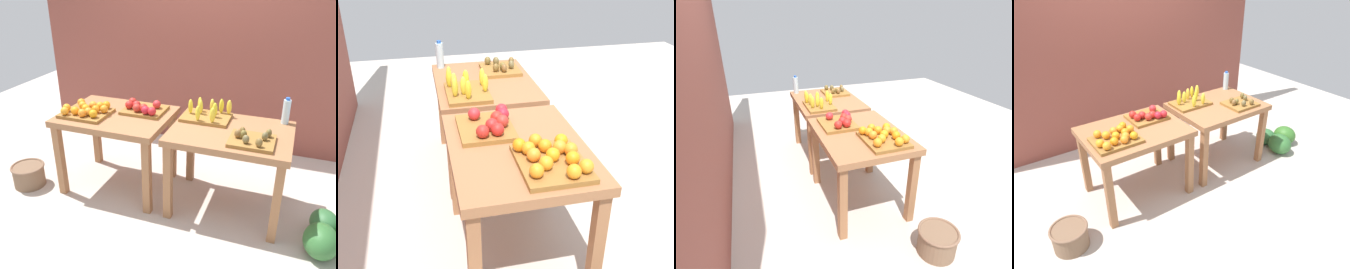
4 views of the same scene
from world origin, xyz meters
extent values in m
plane|color=beige|center=(0.00, 0.00, 0.00)|extent=(8.00, 8.00, 0.00)
cube|color=brown|center=(0.00, 1.35, 1.50)|extent=(4.40, 0.12, 3.00)
cube|color=#9A6641|center=(-0.56, 0.00, 0.76)|extent=(1.04, 0.80, 0.06)
cube|color=#9A6641|center=(-1.02, -0.34, 0.37)|extent=(0.07, 0.07, 0.73)
cube|color=#9A6641|center=(-0.10, -0.34, 0.37)|extent=(0.07, 0.07, 0.73)
cube|color=#9A6641|center=(-1.02, 0.34, 0.37)|extent=(0.07, 0.07, 0.73)
cube|color=#9A6641|center=(-0.10, 0.34, 0.37)|extent=(0.07, 0.07, 0.73)
cube|color=#9A6641|center=(0.56, 0.00, 0.76)|extent=(1.04, 0.80, 0.06)
cube|color=#9A6641|center=(0.10, -0.34, 0.37)|extent=(0.07, 0.07, 0.73)
cube|color=#9A6641|center=(1.02, -0.34, 0.37)|extent=(0.07, 0.07, 0.73)
cube|color=#9A6641|center=(0.10, 0.34, 0.37)|extent=(0.07, 0.07, 0.73)
cube|color=#9A6641|center=(1.02, 0.34, 0.37)|extent=(0.07, 0.07, 0.73)
cube|color=olive|center=(-0.81, -0.12, 0.81)|extent=(0.44, 0.36, 0.03)
sphere|color=orange|center=(-0.74, -0.19, 0.86)|extent=(0.11, 0.11, 0.08)
sphere|color=orange|center=(-0.96, -0.26, 0.86)|extent=(0.09, 0.09, 0.08)
sphere|color=orange|center=(-0.72, -0.02, 0.86)|extent=(0.10, 0.10, 0.08)
sphere|color=orange|center=(-0.81, -0.13, 0.86)|extent=(0.10, 0.10, 0.08)
sphere|color=orange|center=(-0.67, -0.23, 0.86)|extent=(0.10, 0.10, 0.08)
sphere|color=orange|center=(-0.87, -0.22, 0.86)|extent=(0.11, 0.11, 0.08)
sphere|color=orange|center=(-0.99, -0.18, 0.86)|extent=(0.11, 0.11, 0.08)
sphere|color=orange|center=(-0.94, 0.00, 0.86)|extent=(0.11, 0.11, 0.08)
sphere|color=orange|center=(-0.88, -0.07, 0.86)|extent=(0.08, 0.08, 0.08)
sphere|color=orange|center=(-0.79, -0.03, 0.86)|extent=(0.10, 0.10, 0.08)
sphere|color=orange|center=(-0.64, -0.08, 0.86)|extent=(0.10, 0.10, 0.08)
sphere|color=orange|center=(-0.67, 0.02, 0.86)|extent=(0.11, 0.11, 0.08)
sphere|color=orange|center=(-0.71, -0.12, 0.86)|extent=(0.10, 0.10, 0.08)
sphere|color=orange|center=(-0.78, -0.24, 0.86)|extent=(0.09, 0.09, 0.08)
cube|color=olive|center=(-0.32, 0.15, 0.81)|extent=(0.40, 0.34, 0.03)
sphere|color=red|center=(-0.30, 0.07, 0.86)|extent=(0.10, 0.10, 0.08)
sphere|color=red|center=(-0.22, 0.20, 0.86)|extent=(0.11, 0.11, 0.08)
sphere|color=red|center=(-0.36, 0.05, 0.86)|extent=(0.09, 0.09, 0.08)
sphere|color=red|center=(-0.46, 0.10, 0.86)|extent=(0.11, 0.11, 0.08)
sphere|color=red|center=(-0.47, 0.19, 0.86)|extent=(0.11, 0.11, 0.08)
sphere|color=red|center=(-0.40, 0.12, 0.86)|extent=(0.11, 0.11, 0.08)
sphere|color=red|center=(-0.19, 0.02, 0.86)|extent=(0.10, 0.10, 0.08)
sphere|color=red|center=(-0.26, 0.02, 0.86)|extent=(0.11, 0.11, 0.08)
cube|color=olive|center=(0.29, 0.18, 0.81)|extent=(0.44, 0.32, 0.03)
ellipsoid|color=yellow|center=(0.13, 0.19, 0.89)|extent=(0.06, 0.07, 0.14)
ellipsoid|color=yellow|center=(0.38, 0.05, 0.89)|extent=(0.06, 0.05, 0.14)
ellipsoid|color=yellow|center=(0.40, 0.30, 0.89)|extent=(0.06, 0.06, 0.14)
ellipsoid|color=yellow|center=(0.32, 0.27, 0.89)|extent=(0.05, 0.06, 0.14)
ellipsoid|color=yellow|center=(0.20, 0.28, 0.89)|extent=(0.06, 0.06, 0.14)
ellipsoid|color=yellow|center=(0.37, 0.18, 0.89)|extent=(0.06, 0.06, 0.14)
ellipsoid|color=yellow|center=(0.24, 0.05, 0.89)|extent=(0.06, 0.06, 0.14)
ellipsoid|color=yellow|center=(0.47, 0.29, 0.89)|extent=(0.06, 0.06, 0.14)
ellipsoid|color=yellow|center=(0.22, 0.21, 0.89)|extent=(0.06, 0.07, 0.14)
cube|color=olive|center=(0.76, -0.18, 0.81)|extent=(0.36, 0.32, 0.03)
ellipsoid|color=brown|center=(0.83, -0.29, 0.86)|extent=(0.06, 0.06, 0.07)
ellipsoid|color=brown|center=(0.65, -0.19, 0.86)|extent=(0.06, 0.05, 0.07)
ellipsoid|color=brown|center=(0.69, -0.18, 0.86)|extent=(0.07, 0.07, 0.07)
ellipsoid|color=brown|center=(0.86, -0.16, 0.86)|extent=(0.07, 0.07, 0.07)
ellipsoid|color=brown|center=(0.72, -0.27, 0.86)|extent=(0.07, 0.06, 0.07)
ellipsoid|color=brown|center=(0.88, -0.09, 0.86)|extent=(0.06, 0.06, 0.07)
ellipsoid|color=brown|center=(0.67, -0.12, 0.86)|extent=(0.07, 0.07, 0.07)
cylinder|color=silver|center=(0.98, 0.32, 0.90)|extent=(0.07, 0.07, 0.22)
cylinder|color=blue|center=(0.98, 0.32, 1.03)|extent=(0.04, 0.04, 0.02)
ellipsoid|color=#316837|center=(1.42, -0.10, 0.12)|extent=(0.30, 0.33, 0.23)
ellipsoid|color=#306931|center=(1.39, -0.37, 0.13)|extent=(0.29, 0.34, 0.27)
cylinder|color=brown|center=(-1.44, -0.35, 0.11)|extent=(0.32, 0.32, 0.22)
torus|color=brown|center=(-1.44, -0.35, 0.22)|extent=(0.34, 0.34, 0.02)
camera|label=1|loc=(1.03, -2.83, 2.08)|focal=38.27mm
camera|label=2|loc=(-2.52, 0.51, 1.94)|focal=42.46mm
camera|label=3|loc=(-2.78, 0.96, 1.89)|focal=29.36mm
camera|label=4|loc=(-1.76, -2.56, 2.29)|focal=33.14mm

